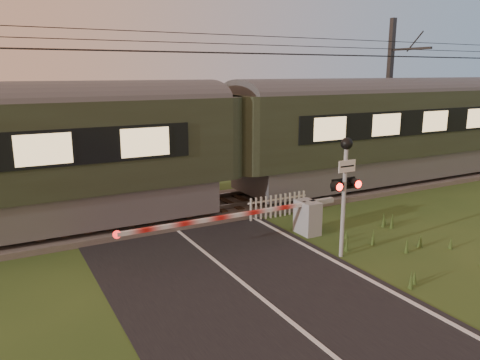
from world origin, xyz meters
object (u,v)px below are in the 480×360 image
boom_gate (298,217)px  catenary_mast (389,93)px  crossing_signal (345,176)px  picket_fence (278,206)px  train (226,142)px

boom_gate → catenary_mast: size_ratio=0.93×
crossing_signal → picket_fence: (0.43, 3.79, -1.82)m
catenary_mast → boom_gate: bearing=-148.1°
boom_gate → catenary_mast: catenary_mast is taller
picket_fence → train: bearing=118.8°
train → picket_fence: train is taller
crossing_signal → boom_gate: bearing=91.5°
boom_gate → crossing_signal: crossing_signal is taller
train → crossing_signal: train is taller
catenary_mast → crossing_signal: bearing=-140.4°
crossing_signal → catenary_mast: (9.56, 7.92, 1.60)m
catenary_mast → picket_fence: bearing=-155.7°
train → boom_gate: size_ratio=6.69×
boom_gate → picket_fence: 1.93m
train → catenary_mast: catenary_mast is taller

